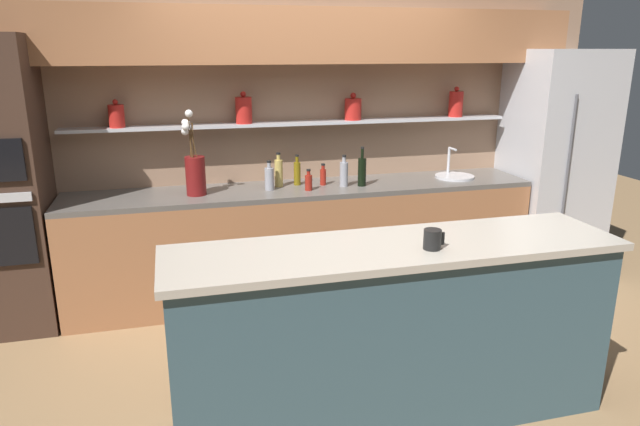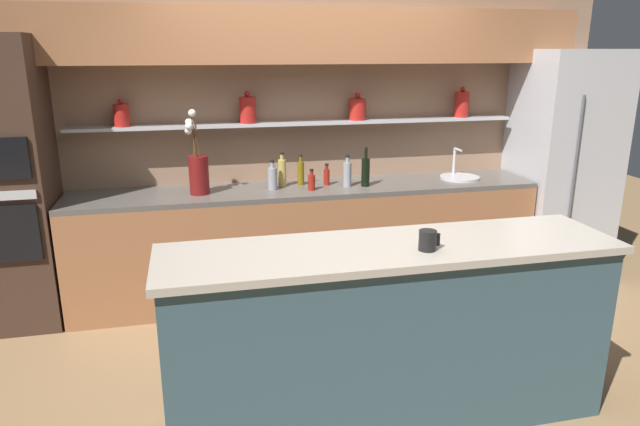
{
  "view_description": "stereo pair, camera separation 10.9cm",
  "coord_description": "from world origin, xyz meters",
  "px_view_note": "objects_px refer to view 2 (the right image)",
  "views": [
    {
      "loc": [
        -1.1,
        -3.12,
        2.0
      ],
      "look_at": [
        -0.18,
        0.36,
        0.96
      ],
      "focal_mm": 32.0,
      "sensor_mm": 36.0,
      "label": 1
    },
    {
      "loc": [
        -0.99,
        -3.15,
        2.0
      ],
      "look_at": [
        -0.18,
        0.36,
        0.96
      ],
      "focal_mm": 32.0,
      "sensor_mm": 36.0,
      "label": 2
    }
  ],
  "objects_px": {
    "bottle_spirit_1": "(282,172)",
    "bottle_oil_3": "(301,172)",
    "bottle_sauce_4": "(312,182)",
    "coffee_mug": "(428,240)",
    "oven_tower": "(6,186)",
    "sink_fixture": "(459,176)",
    "bottle_wine_5": "(366,171)",
    "bottle_spirit_0": "(272,178)",
    "bottle_spirit_6": "(347,174)",
    "refrigerator": "(561,166)",
    "flower_vase": "(198,169)",
    "bottle_sauce_2": "(327,176)"
  },
  "relations": [
    {
      "from": "bottle_oil_3",
      "to": "bottle_spirit_1",
      "type": "bearing_deg",
      "value": -172.88
    },
    {
      "from": "bottle_spirit_1",
      "to": "bottle_wine_5",
      "type": "height_order",
      "value": "bottle_wine_5"
    },
    {
      "from": "oven_tower",
      "to": "bottle_sauce_4",
      "type": "xyz_separation_m",
      "value": [
        2.22,
        -0.11,
        -0.06
      ]
    },
    {
      "from": "sink_fixture",
      "to": "bottle_spirit_1",
      "type": "distance_m",
      "value": 1.54
    },
    {
      "from": "bottle_sauce_4",
      "to": "bottle_spirit_0",
      "type": "bearing_deg",
      "value": 162.84
    },
    {
      "from": "bottle_spirit_6",
      "to": "bottle_wine_5",
      "type": "bearing_deg",
      "value": -9.25
    },
    {
      "from": "bottle_spirit_1",
      "to": "bottle_oil_3",
      "type": "bearing_deg",
      "value": 7.12
    },
    {
      "from": "refrigerator",
      "to": "oven_tower",
      "type": "height_order",
      "value": "oven_tower"
    },
    {
      "from": "oven_tower",
      "to": "bottle_wine_5",
      "type": "distance_m",
      "value": 2.68
    },
    {
      "from": "oven_tower",
      "to": "bottle_spirit_6",
      "type": "height_order",
      "value": "oven_tower"
    },
    {
      "from": "bottle_spirit_6",
      "to": "refrigerator",
      "type": "bearing_deg",
      "value": 0.46
    },
    {
      "from": "bottle_spirit_0",
      "to": "coffee_mug",
      "type": "xyz_separation_m",
      "value": [
        0.51,
        -1.85,
        0.06
      ]
    },
    {
      "from": "sink_fixture",
      "to": "oven_tower",
      "type": "bearing_deg",
      "value": -179.81
    },
    {
      "from": "refrigerator",
      "to": "bottle_spirit_1",
      "type": "height_order",
      "value": "refrigerator"
    },
    {
      "from": "refrigerator",
      "to": "sink_fixture",
      "type": "height_order",
      "value": "refrigerator"
    },
    {
      "from": "flower_vase",
      "to": "bottle_wine_5",
      "type": "relative_size",
      "value": 2.04
    },
    {
      "from": "bottle_spirit_1",
      "to": "bottle_oil_3",
      "type": "relative_size",
      "value": 1.11
    },
    {
      "from": "bottle_sauce_4",
      "to": "bottle_spirit_6",
      "type": "distance_m",
      "value": 0.32
    },
    {
      "from": "oven_tower",
      "to": "coffee_mug",
      "type": "height_order",
      "value": "oven_tower"
    },
    {
      "from": "refrigerator",
      "to": "bottle_spirit_0",
      "type": "relative_size",
      "value": 8.48
    },
    {
      "from": "sink_fixture",
      "to": "bottle_oil_3",
      "type": "distance_m",
      "value": 1.38
    },
    {
      "from": "sink_fixture",
      "to": "bottle_sauce_4",
      "type": "relative_size",
      "value": 1.98
    },
    {
      "from": "oven_tower",
      "to": "bottle_oil_3",
      "type": "relative_size",
      "value": 8.39
    },
    {
      "from": "sink_fixture",
      "to": "flower_vase",
      "type": "bearing_deg",
      "value": -178.76
    },
    {
      "from": "refrigerator",
      "to": "bottle_spirit_1",
      "type": "distance_m",
      "value": 2.49
    },
    {
      "from": "coffee_mug",
      "to": "flower_vase",
      "type": "bearing_deg",
      "value": 120.48
    },
    {
      "from": "refrigerator",
      "to": "oven_tower",
      "type": "relative_size",
      "value": 0.95
    },
    {
      "from": "bottle_wine_5",
      "to": "bottle_spirit_0",
      "type": "bearing_deg",
      "value": 175.87
    },
    {
      "from": "sink_fixture",
      "to": "bottle_sauce_2",
      "type": "bearing_deg",
      "value": 178.96
    },
    {
      "from": "bottle_spirit_1",
      "to": "bottle_oil_3",
      "type": "xyz_separation_m",
      "value": [
        0.16,
        0.02,
        -0.01
      ]
    },
    {
      "from": "refrigerator",
      "to": "bottle_oil_3",
      "type": "xyz_separation_m",
      "value": [
        -2.33,
        0.13,
        0.03
      ]
    },
    {
      "from": "bottle_sauce_4",
      "to": "coffee_mug",
      "type": "xyz_separation_m",
      "value": [
        0.21,
        -1.76,
        0.08
      ]
    },
    {
      "from": "bottle_sauce_2",
      "to": "bottle_oil_3",
      "type": "distance_m",
      "value": 0.21
    },
    {
      "from": "sink_fixture",
      "to": "bottle_sauce_4",
      "type": "xyz_separation_m",
      "value": [
        -1.33,
        -0.12,
        0.05
      ]
    },
    {
      "from": "bottle_spirit_1",
      "to": "coffee_mug",
      "type": "relative_size",
      "value": 2.52
    },
    {
      "from": "flower_vase",
      "to": "bottle_spirit_1",
      "type": "xyz_separation_m",
      "value": [
        0.67,
        0.11,
        -0.08
      ]
    },
    {
      "from": "coffee_mug",
      "to": "bottle_spirit_1",
      "type": "bearing_deg",
      "value": 102.08
    },
    {
      "from": "refrigerator",
      "to": "sink_fixture",
      "type": "relative_size",
      "value": 5.95
    },
    {
      "from": "bottle_oil_3",
      "to": "sink_fixture",
      "type": "bearing_deg",
      "value": -3.3
    },
    {
      "from": "bottle_oil_3",
      "to": "bottle_sauce_4",
      "type": "distance_m",
      "value": 0.21
    },
    {
      "from": "sink_fixture",
      "to": "bottle_spirit_6",
      "type": "height_order",
      "value": "bottle_spirit_6"
    },
    {
      "from": "sink_fixture",
      "to": "bottle_sauce_4",
      "type": "bearing_deg",
      "value": -174.64
    },
    {
      "from": "sink_fixture",
      "to": "refrigerator",
      "type": "bearing_deg",
      "value": -2.89
    },
    {
      "from": "oven_tower",
      "to": "bottle_spirit_0",
      "type": "relative_size",
      "value": 8.92
    },
    {
      "from": "flower_vase",
      "to": "bottle_spirit_1",
      "type": "bearing_deg",
      "value": 9.18
    },
    {
      "from": "flower_vase",
      "to": "bottle_spirit_0",
      "type": "distance_m",
      "value": 0.58
    },
    {
      "from": "oven_tower",
      "to": "sink_fixture",
      "type": "bearing_deg",
      "value": 0.19
    },
    {
      "from": "bottle_spirit_1",
      "to": "bottle_sauce_4",
      "type": "bearing_deg",
      "value": -42.34
    },
    {
      "from": "bottle_spirit_0",
      "to": "bottle_spirit_6",
      "type": "relative_size",
      "value": 0.92
    },
    {
      "from": "refrigerator",
      "to": "flower_vase",
      "type": "bearing_deg",
      "value": 179.99
    }
  ]
}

